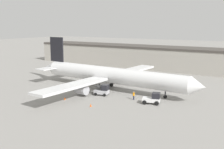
{
  "coord_description": "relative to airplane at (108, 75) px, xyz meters",
  "views": [
    {
      "loc": [
        33.95,
        -54.32,
        15.38
      ],
      "look_at": [
        0.0,
        0.0,
        3.61
      ],
      "focal_mm": 45.0,
      "sensor_mm": 36.0,
      "label": 1
    }
  ],
  "objects": [
    {
      "name": "airplane",
      "position": [
        0.0,
        0.0,
        0.0
      ],
      "size": [
        44.65,
        41.87,
        11.72
      ],
      "rotation": [
        0.0,
        0.0,
        -0.06
      ],
      "color": "silver",
      "rests_on": "ground_plane"
    },
    {
      "name": "belt_loader_truck",
      "position": [
        2.08,
        -5.5,
        -2.26
      ],
      "size": [
        3.25,
        2.52,
        2.39
      ],
      "rotation": [
        0.0,
        0.0,
        0.18
      ],
      "color": "#B2B2B7",
      "rests_on": "ground_plane"
    },
    {
      "name": "safety_cone_far",
      "position": [
        4.89,
        -13.72,
        -3.09
      ],
      "size": [
        0.36,
        0.36,
        0.55
      ],
      "color": "#EF590F",
      "rests_on": "ground_plane"
    },
    {
      "name": "baggage_tug",
      "position": [
        13.97,
        -5.87,
        -2.32
      ],
      "size": [
        3.71,
        2.89,
        2.22
      ],
      "rotation": [
        0.0,
        0.0,
        0.29
      ],
      "color": "silver",
      "rests_on": "ground_plane"
    },
    {
      "name": "ground_plane",
      "position": [
        1.06,
        -0.06,
        -3.36
      ],
      "size": [
        400.0,
        400.0,
        0.0
      ],
      "primitive_type": "plane",
      "color": "gray"
    },
    {
      "name": "ground_crew_worker",
      "position": [
        9.44,
        -5.15,
        -2.46
      ],
      "size": [
        0.37,
        0.37,
        1.7
      ],
      "rotation": [
        0.0,
        0.0,
        4.56
      ],
      "color": "#1E2338",
      "rests_on": "ground_plane"
    },
    {
      "name": "safety_cone_near",
      "position": [
        -2.46,
        -12.61,
        -3.09
      ],
      "size": [
        0.36,
        0.36,
        0.55
      ],
      "color": "#EF590F",
      "rests_on": "ground_plane"
    },
    {
      "name": "terminal_building",
      "position": [
        -3.16,
        34.9,
        0.42
      ],
      "size": [
        94.66,
        11.48,
        7.56
      ],
      "color": "#ADA89E",
      "rests_on": "ground_plane"
    }
  ]
}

